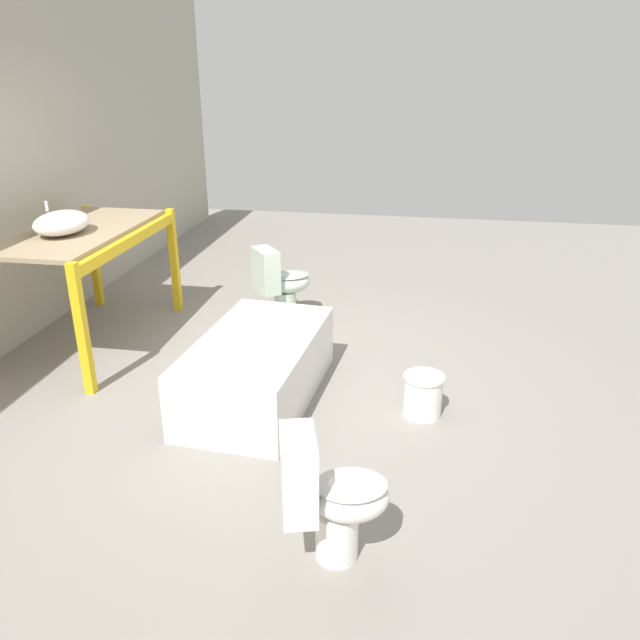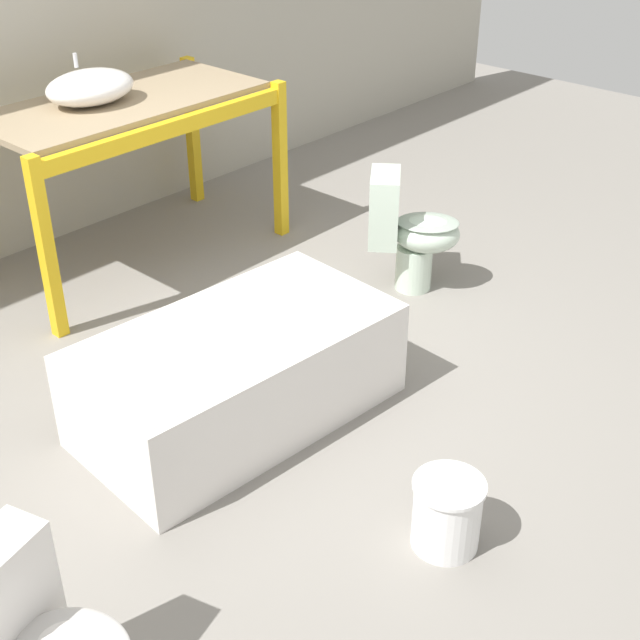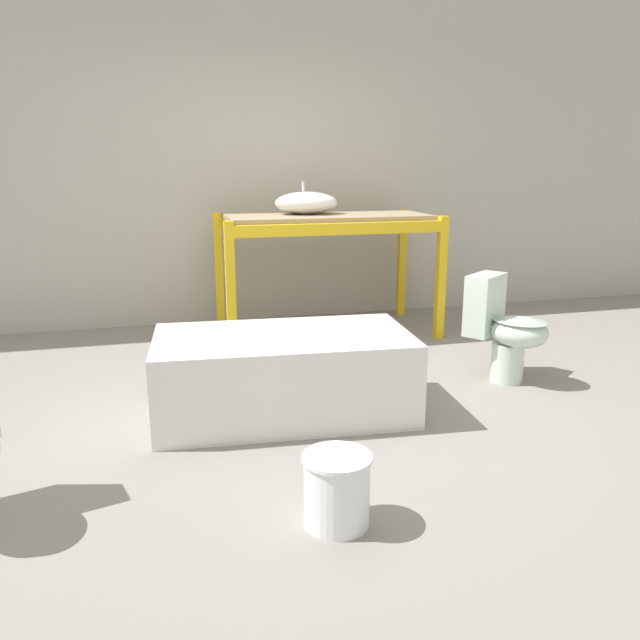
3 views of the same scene
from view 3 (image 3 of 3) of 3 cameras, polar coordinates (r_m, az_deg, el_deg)
name	(u,v)px [view 3 (image 3 of 3)]	position (r m, az deg, el deg)	size (l,w,h in m)	color
ground_plane	(301,404)	(3.88, -1.72, -7.66)	(12.00, 12.00, 0.00)	gray
warehouse_wall_rear	(242,145)	(5.83, -7.16, 15.61)	(10.80, 0.08, 3.20)	#B2AD9E
shelving_rack	(326,232)	(5.32, 0.56, 8.07)	(1.81, 0.93, 1.02)	yellow
sink_basin	(306,203)	(5.31, -1.26, 10.66)	(0.53, 0.40, 0.27)	white
bathtub_main	(284,368)	(3.65, -3.34, -4.42)	(1.53, 0.90, 0.48)	white
toilet_far	(504,328)	(4.36, 16.51, -0.66)	(0.57, 0.61, 0.72)	silver
bucket_white	(337,488)	(2.62, 1.55, -15.12)	(0.29, 0.29, 0.30)	white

